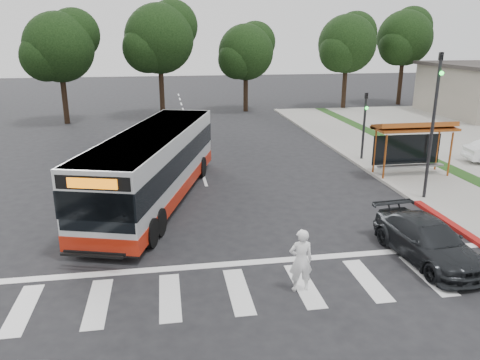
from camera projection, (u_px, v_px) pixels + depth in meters
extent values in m
plane|color=black|center=(218.00, 225.00, 18.43)|extent=(140.00, 140.00, 0.00)
cube|color=gray|center=(387.00, 161.00, 27.64)|extent=(4.00, 40.00, 0.12)
cube|color=#9E9991|center=(355.00, 162.00, 27.33)|extent=(0.30, 40.00, 0.15)
cube|color=maroon|center=(458.00, 229.00, 17.91)|extent=(0.32, 6.00, 0.15)
cube|color=silver|center=(239.00, 291.00, 13.72)|extent=(18.00, 2.60, 0.01)
cylinder|color=#984819|center=(385.00, 157.00, 23.58)|extent=(0.10, 0.10, 2.30)
cylinder|color=#984819|center=(450.00, 154.00, 24.14)|extent=(0.10, 0.10, 2.30)
cylinder|color=#984819|center=(375.00, 152.00, 24.71)|extent=(0.10, 0.10, 2.30)
cylinder|color=#984819|center=(437.00, 149.00, 25.27)|extent=(0.10, 0.10, 2.30)
cube|color=#984819|center=(415.00, 128.00, 24.03)|extent=(4.20, 1.60, 0.12)
cube|color=#984819|center=(415.00, 125.00, 24.04)|extent=(4.20, 1.32, 0.51)
cube|color=black|center=(406.00, 149.00, 24.97)|extent=(3.80, 0.06, 1.60)
cube|color=gray|center=(411.00, 166.00, 24.63)|extent=(3.60, 0.40, 0.08)
cylinder|color=black|center=(432.00, 129.00, 20.35)|extent=(0.14, 0.14, 6.50)
imported|color=black|center=(440.00, 64.00, 19.53)|extent=(0.16, 0.20, 1.00)
sphere|color=#19E533|center=(442.00, 73.00, 19.46)|extent=(0.18, 0.18, 0.18)
cylinder|color=black|center=(364.00, 127.00, 27.32)|extent=(0.14, 0.14, 4.00)
imported|color=black|center=(366.00, 102.00, 26.87)|extent=(0.16, 0.20, 1.00)
sphere|color=#19E533|center=(367.00, 108.00, 26.80)|extent=(0.18, 0.18, 0.18)
cylinder|color=black|center=(344.00, 86.00, 46.58)|extent=(0.44, 0.44, 4.40)
sphere|color=black|center=(347.00, 44.00, 45.39)|extent=(5.60, 5.60, 5.60)
sphere|color=black|center=(355.00, 33.00, 46.05)|extent=(4.20, 4.20, 4.20)
sphere|color=black|center=(340.00, 52.00, 44.78)|extent=(3.92, 3.92, 3.92)
cylinder|color=black|center=(400.00, 81.00, 49.51)|extent=(0.44, 0.44, 4.84)
sphere|color=black|center=(405.00, 38.00, 48.19)|extent=(5.60, 5.60, 5.60)
sphere|color=black|center=(412.00, 27.00, 48.83)|extent=(4.20, 4.20, 4.20)
sphere|color=black|center=(398.00, 46.00, 47.61)|extent=(3.92, 3.92, 3.92)
cylinder|color=black|center=(162.00, 90.00, 41.88)|extent=(0.44, 0.44, 4.84)
sphere|color=black|center=(159.00, 39.00, 40.57)|extent=(6.00, 6.00, 6.00)
sphere|color=black|center=(172.00, 26.00, 41.28)|extent=(4.50, 4.50, 4.50)
sphere|color=black|center=(147.00, 48.00, 39.93)|extent=(4.20, 4.20, 4.20)
cylinder|color=black|center=(246.00, 91.00, 45.13)|extent=(0.44, 0.44, 3.96)
sphere|color=black|center=(246.00, 52.00, 44.06)|extent=(5.20, 5.20, 5.20)
sphere|color=black|center=(255.00, 42.00, 44.69)|extent=(3.90, 3.90, 3.90)
sphere|color=black|center=(237.00, 59.00, 43.49)|extent=(3.64, 3.64, 3.64)
cylinder|color=black|center=(65.00, 97.00, 38.83)|extent=(0.44, 0.44, 4.40)
sphere|color=black|center=(59.00, 47.00, 37.64)|extent=(5.60, 5.60, 5.60)
sphere|color=black|center=(74.00, 34.00, 38.30)|extent=(4.20, 4.20, 4.20)
sphere|color=black|center=(45.00, 57.00, 37.04)|extent=(3.92, 3.92, 3.92)
imported|color=white|center=(301.00, 260.00, 13.49)|extent=(0.71, 0.47, 1.93)
imported|color=black|center=(427.00, 240.00, 15.49)|extent=(2.27, 4.77, 1.34)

